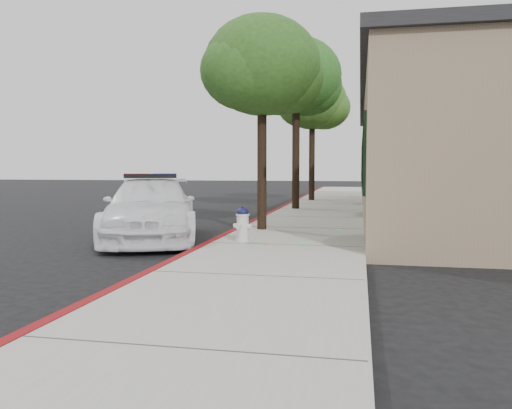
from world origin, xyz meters
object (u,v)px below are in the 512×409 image
object	(u,v)px
clapboard_building	(466,155)
street_tree_mid	(296,80)
police_car	(151,209)
street_tree_near	(262,70)
street_tree_far	(313,103)
fire_hydrant	(243,224)

from	to	relation	value
clapboard_building	street_tree_mid	distance (m)	6.64
street_tree_mid	police_car	bearing A→B (deg)	-106.09
clapboard_building	street_tree_near	distance (m)	9.05
clapboard_building	street_tree_near	xyz separation A→B (m)	(-5.98, -6.51, 1.93)
police_car	street_tree_far	size ratio (longest dim) A/B	0.87
street_tree_near	street_tree_mid	size ratio (longest dim) A/B	0.82
police_car	fire_hydrant	world-z (taller)	police_car
street_tree_mid	street_tree_far	size ratio (longest dim) A/B	1.05
street_tree_mid	street_tree_far	bearing A→B (deg)	88.50
fire_hydrant	police_car	bearing A→B (deg)	177.30
fire_hydrant	street_tree_far	xyz separation A→B (m)	(0.13, 14.38, 4.24)
street_tree_near	police_car	bearing A→B (deg)	-150.35
street_tree_near	street_tree_far	size ratio (longest dim) A/B	0.85
fire_hydrant	street_tree_near	bearing A→B (deg)	107.13
police_car	street_tree_far	distance (m)	14.33
police_car	street_tree_mid	size ratio (longest dim) A/B	0.83
street_tree_near	street_tree_far	bearing A→B (deg)	89.38
police_car	street_tree_near	bearing A→B (deg)	10.13
street_tree_near	street_tree_mid	bearing A→B (deg)	90.06
fire_hydrant	street_tree_near	size ratio (longest dim) A/B	0.14
fire_hydrant	street_tree_near	xyz separation A→B (m)	(-0.00, 2.21, 3.54)
police_car	street_tree_mid	world-z (taller)	street_tree_mid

